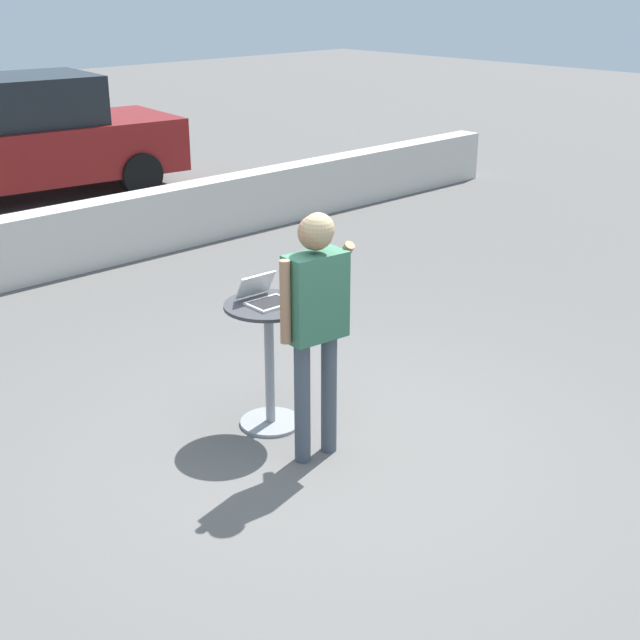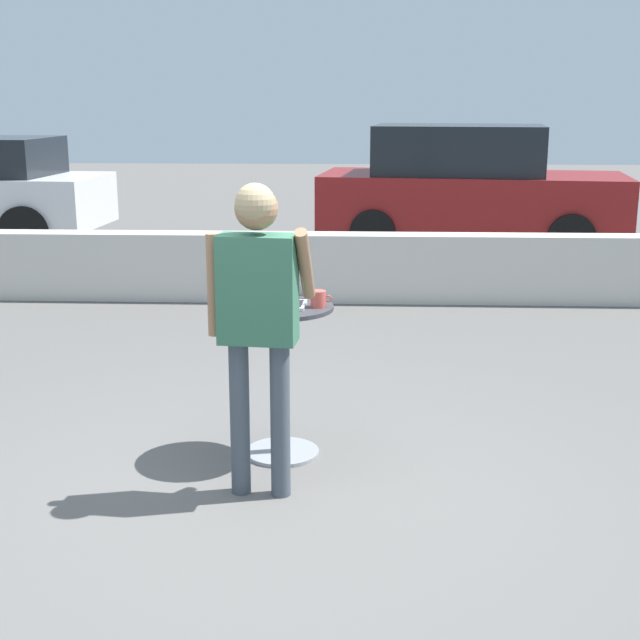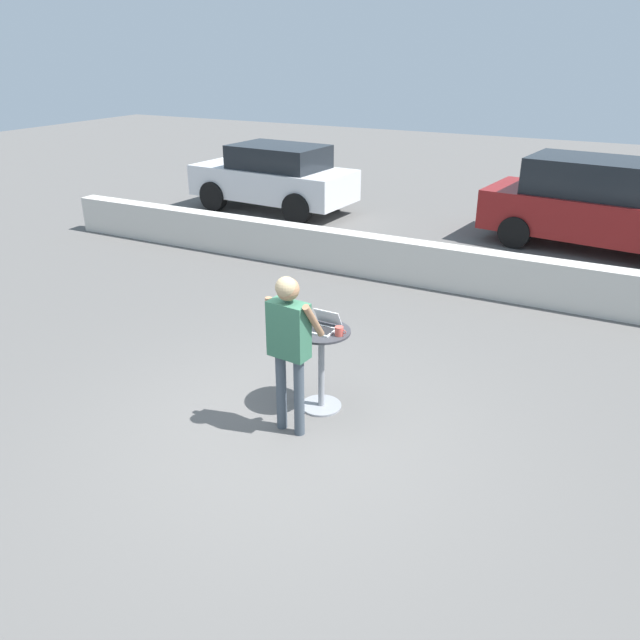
{
  "view_description": "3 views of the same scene",
  "coord_description": "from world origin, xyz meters",
  "px_view_note": "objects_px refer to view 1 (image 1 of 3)",
  "views": [
    {
      "loc": [
        -3.77,
        -3.9,
        3.16
      ],
      "look_at": [
        0.11,
        0.19,
        0.95
      ],
      "focal_mm": 50.0,
      "sensor_mm": 36.0,
      "label": 1
    },
    {
      "loc": [
        0.5,
        -4.54,
        2.18
      ],
      "look_at": [
        0.28,
        0.33,
        0.95
      ],
      "focal_mm": 50.0,
      "sensor_mm": 36.0,
      "label": 2
    },
    {
      "loc": [
        2.82,
        -4.77,
        3.77
      ],
      "look_at": [
        0.12,
        0.45,
        1.18
      ],
      "focal_mm": 35.0,
      "sensor_mm": 36.0,
      "label": 3
    }
  ],
  "objects_px": {
    "cafe_table": "(269,351)",
    "parked_car_near_street": "(24,138)",
    "coffee_mug": "(295,291)",
    "standing_person": "(316,305)",
    "laptop": "(265,297)"
  },
  "relations": [
    {
      "from": "cafe_table",
      "to": "coffee_mug",
      "type": "height_order",
      "value": "coffee_mug"
    },
    {
      "from": "parked_car_near_street",
      "to": "standing_person",
      "type": "bearing_deg",
      "value": -104.03
    },
    {
      "from": "cafe_table",
      "to": "parked_car_near_street",
      "type": "distance_m",
      "value": 8.2
    },
    {
      "from": "cafe_table",
      "to": "standing_person",
      "type": "bearing_deg",
      "value": -97.33
    },
    {
      "from": "cafe_table",
      "to": "parked_car_near_street",
      "type": "bearing_deg",
      "value": 75.5
    },
    {
      "from": "cafe_table",
      "to": "laptop",
      "type": "relative_size",
      "value": 2.75
    },
    {
      "from": "cafe_table",
      "to": "coffee_mug",
      "type": "xyz_separation_m",
      "value": [
        0.23,
        -0.03,
        0.41
      ]
    },
    {
      "from": "cafe_table",
      "to": "parked_car_near_street",
      "type": "height_order",
      "value": "parked_car_near_street"
    },
    {
      "from": "cafe_table",
      "to": "coffee_mug",
      "type": "bearing_deg",
      "value": -7.61
    },
    {
      "from": "laptop",
      "to": "standing_person",
      "type": "relative_size",
      "value": 0.2
    },
    {
      "from": "parked_car_near_street",
      "to": "coffee_mug",
      "type": "bearing_deg",
      "value": -102.9
    },
    {
      "from": "laptop",
      "to": "parked_car_near_street",
      "type": "height_order",
      "value": "parked_car_near_street"
    },
    {
      "from": "laptop",
      "to": "standing_person",
      "type": "bearing_deg",
      "value": -97.14
    },
    {
      "from": "cafe_table",
      "to": "coffee_mug",
      "type": "distance_m",
      "value": 0.47
    },
    {
      "from": "parked_car_near_street",
      "to": "cafe_table",
      "type": "bearing_deg",
      "value": -104.5
    }
  ]
}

